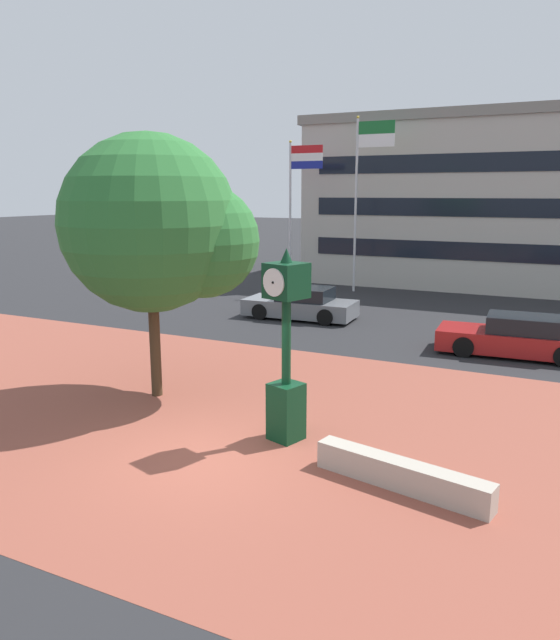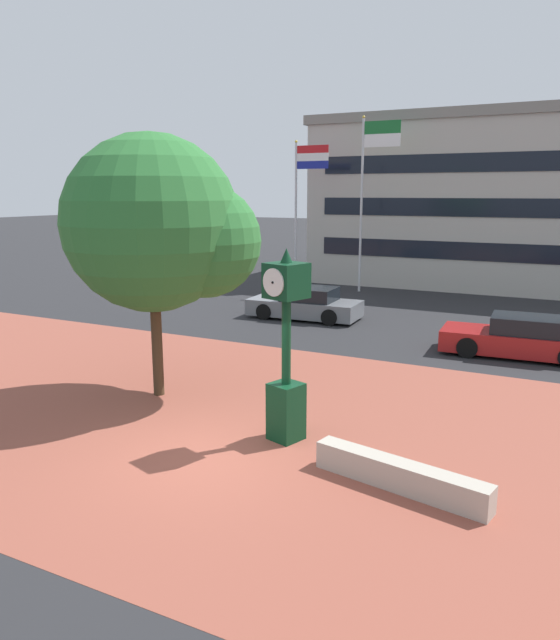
{
  "view_description": "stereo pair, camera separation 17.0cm",
  "coord_description": "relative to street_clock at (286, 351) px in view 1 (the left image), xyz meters",
  "views": [
    {
      "loc": [
        6.04,
        -9.1,
        5.0
      ],
      "look_at": [
        0.95,
        1.4,
        2.51
      ],
      "focal_mm": 33.72,
      "sensor_mm": 36.0,
      "label": 1
    },
    {
      "loc": [
        6.19,
        -9.02,
        5.0
      ],
      "look_at": [
        0.95,
        1.4,
        2.51
      ],
      "focal_mm": 33.72,
      "sensor_mm": 36.0,
      "label": 2
    }
  ],
  "objects": [
    {
      "name": "civic_building",
      "position": [
        1.89,
        26.07,
        2.64
      ],
      "size": [
        21.6,
        11.7,
        9.03
      ],
      "color": "#B2ADA3",
      "rests_on": "ground"
    },
    {
      "name": "flagpole_secondary",
      "position": [
        -4.69,
        18.67,
        3.48
      ],
      "size": [
        1.93,
        0.14,
        8.65
      ],
      "color": "silver",
      "rests_on": "ground"
    },
    {
      "name": "planter_wall",
      "position": [
        2.68,
        -1.05,
        -1.63
      ],
      "size": [
        3.21,
        1.05,
        0.5
      ],
      "primitive_type": "cube",
      "rotation": [
        0.0,
        0.0,
        -0.21
      ],
      "color": "#ADA393",
      "rests_on": "ground"
    },
    {
      "name": "car_street_near",
      "position": [
        3.67,
        9.0,
        -1.31
      ],
      "size": [
        4.68,
        2.02,
        1.28
      ],
      "rotation": [
        0.0,
        0.0,
        1.62
      ],
      "color": "maroon",
      "rests_on": "ground"
    },
    {
      "name": "car_street_far",
      "position": [
        -4.64,
        11.24,
        -1.31
      ],
      "size": [
        4.54,
        2.11,
        1.28
      ],
      "rotation": [
        0.0,
        0.0,
        1.62
      ],
      "color": "slate",
      "rests_on": "ground"
    },
    {
      "name": "street_clock",
      "position": [
        0.0,
        0.0,
        0.0
      ],
      "size": [
        0.87,
        0.88,
        3.94
      ],
      "rotation": [
        0.0,
        0.0,
        -0.31
      ],
      "color": "#0C381E",
      "rests_on": "ground"
    },
    {
      "name": "plaza_brick_paving",
      "position": [
        -1.08,
        0.57,
        -1.88
      ],
      "size": [
        44.0,
        12.0,
        0.01
      ],
      "primitive_type": "cube",
      "color": "brown",
      "rests_on": "ground"
    },
    {
      "name": "ground_plane",
      "position": [
        -1.08,
        -1.43,
        -1.88
      ],
      "size": [
        200.0,
        200.0,
        0.0
      ],
      "primitive_type": "plane",
      "color": "#262628"
    },
    {
      "name": "plaza_tree",
      "position": [
        -3.87,
        1.21,
        2.29
      ],
      "size": [
        4.55,
        4.23,
        6.39
      ],
      "color": "#42301E",
      "rests_on": "ground"
    },
    {
      "name": "flagpole_primary",
      "position": [
        -8.31,
        18.67,
        2.85
      ],
      "size": [
        1.87,
        0.14,
        7.63
      ],
      "color": "silver",
      "rests_on": "ground"
    }
  ]
}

